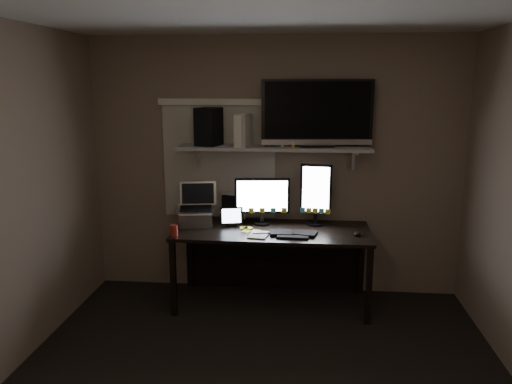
# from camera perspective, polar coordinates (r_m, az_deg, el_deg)

# --- Properties ---
(ceiling) EXTENTS (3.60, 3.60, 0.00)m
(ceiling) POSITION_cam_1_polar(r_m,az_deg,el_deg) (3.04, 0.22, 20.65)
(ceiling) COLOR silver
(ceiling) RESTS_ON back_wall
(back_wall) EXTENTS (3.60, 0.00, 3.60)m
(back_wall) POSITION_cam_1_polar(r_m,az_deg,el_deg) (4.87, 2.18, 2.83)
(back_wall) COLOR #7A6758
(back_wall) RESTS_ON floor
(window_blinds) EXTENTS (1.10, 0.02, 1.10)m
(window_blinds) POSITION_cam_1_polar(r_m,az_deg,el_deg) (4.91, -4.25, 3.47)
(window_blinds) COLOR beige
(window_blinds) RESTS_ON back_wall
(desk) EXTENTS (1.80, 0.75, 0.73)m
(desk) POSITION_cam_1_polar(r_m,az_deg,el_deg) (4.80, 1.93, -5.91)
(desk) COLOR black
(desk) RESTS_ON floor
(wall_shelf) EXTENTS (1.80, 0.35, 0.03)m
(wall_shelf) POSITION_cam_1_polar(r_m,az_deg,el_deg) (4.67, 2.08, 5.07)
(wall_shelf) COLOR #9E9E9A
(wall_shelf) RESTS_ON back_wall
(monitor_landscape) EXTENTS (0.53, 0.11, 0.46)m
(monitor_landscape) POSITION_cam_1_polar(r_m,az_deg,el_deg) (4.75, 0.71, -1.02)
(monitor_landscape) COLOR black
(monitor_landscape) RESTS_ON desk
(monitor_portrait) EXTENTS (0.30, 0.10, 0.60)m
(monitor_portrait) POSITION_cam_1_polar(r_m,az_deg,el_deg) (4.74, 6.86, -0.26)
(monitor_portrait) COLOR black
(monitor_portrait) RESTS_ON desk
(keyboard) EXTENTS (0.43, 0.19, 0.03)m
(keyboard) POSITION_cam_1_polar(r_m,az_deg,el_deg) (4.49, 4.25, -4.72)
(keyboard) COLOR black
(keyboard) RESTS_ON desk
(mouse) EXTENTS (0.06, 0.10, 0.04)m
(mouse) POSITION_cam_1_polar(r_m,az_deg,el_deg) (4.54, 11.50, -4.68)
(mouse) COLOR black
(mouse) RESTS_ON desk
(notepad) EXTENTS (0.19, 0.24, 0.01)m
(notepad) POSITION_cam_1_polar(r_m,az_deg,el_deg) (4.45, 0.31, -4.93)
(notepad) COLOR beige
(notepad) RESTS_ON desk
(tablet) EXTENTS (0.23, 0.14, 0.19)m
(tablet) POSITION_cam_1_polar(r_m,az_deg,el_deg) (4.71, -2.79, -2.84)
(tablet) COLOR black
(tablet) RESTS_ON desk
(file_sorter) EXTENTS (0.23, 0.15, 0.27)m
(file_sorter) POSITION_cam_1_polar(r_m,az_deg,el_deg) (4.92, -2.59, -1.68)
(file_sorter) COLOR black
(file_sorter) RESTS_ON desk
(laptop) EXTENTS (0.39, 0.34, 0.39)m
(laptop) POSITION_cam_1_polar(r_m,az_deg,el_deg) (4.74, -6.91, -1.52)
(laptop) COLOR #A4A3A8
(laptop) RESTS_ON desk
(cup) EXTENTS (0.07, 0.07, 0.10)m
(cup) POSITION_cam_1_polar(r_m,az_deg,el_deg) (4.49, -9.34, -4.37)
(cup) COLOR maroon
(cup) RESTS_ON desk
(sticky_notes) EXTENTS (0.38, 0.32, 0.00)m
(sticky_notes) POSITION_cam_1_polar(r_m,az_deg,el_deg) (4.60, -1.45, -4.41)
(sticky_notes) COLOR yellow
(sticky_notes) RESTS_ON desk
(tv) EXTENTS (1.03, 0.29, 0.61)m
(tv) POSITION_cam_1_polar(r_m,az_deg,el_deg) (4.64, 6.99, 8.91)
(tv) COLOR black
(tv) RESTS_ON wall_shelf
(game_console) EXTENTS (0.15, 0.26, 0.30)m
(game_console) POSITION_cam_1_polar(r_m,az_deg,el_deg) (4.65, -1.49, 7.06)
(game_console) COLOR silver
(game_console) RESTS_ON wall_shelf
(speaker) EXTENTS (0.25, 0.28, 0.35)m
(speaker) POSITION_cam_1_polar(r_m,az_deg,el_deg) (4.73, -5.42, 7.45)
(speaker) COLOR black
(speaker) RESTS_ON wall_shelf
(bottles) EXTENTS (0.20, 0.11, 0.13)m
(bottles) POSITION_cam_1_polar(r_m,az_deg,el_deg) (4.62, 2.73, 5.96)
(bottles) COLOR #A50F0C
(bottles) RESTS_ON wall_shelf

